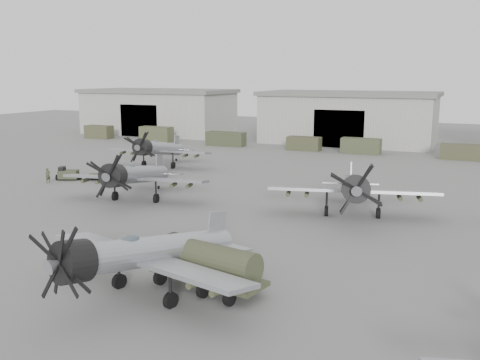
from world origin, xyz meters
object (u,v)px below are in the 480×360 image
(tug_trailer, at_px, (83,175))
(fuel_tanker, at_px, (206,262))
(aircraft_mid_1, at_px, (134,175))
(aircraft_mid_2, at_px, (353,187))
(ground_crew, at_px, (48,176))
(aircraft_far_0, at_px, (157,149))
(aircraft_near_1, at_px, (140,254))

(tug_trailer, bearing_deg, fuel_tanker, -63.78)
(aircraft_mid_1, height_order, tug_trailer, aircraft_mid_1)
(aircraft_mid_2, relative_size, tug_trailer, 1.86)
(aircraft_mid_2, xyz_separation_m, ground_crew, (-33.01, 0.73, -1.71))
(aircraft_far_0, distance_m, tug_trailer, 10.74)
(aircraft_mid_1, height_order, aircraft_mid_2, aircraft_mid_2)
(aircraft_near_1, relative_size, tug_trailer, 1.79)
(aircraft_far_0, height_order, tug_trailer, aircraft_far_0)
(aircraft_mid_2, height_order, fuel_tanker, aircraft_mid_2)
(aircraft_mid_1, xyz_separation_m, tug_trailer, (-11.24, 6.30, -1.89))
(ground_crew, bearing_deg, aircraft_far_0, -5.82)
(fuel_tanker, bearing_deg, ground_crew, 158.23)
(ground_crew, bearing_deg, fuel_tanker, -105.51)
(ground_crew, bearing_deg, tug_trailer, -21.99)
(aircraft_near_1, relative_size, aircraft_mid_1, 0.98)
(aircraft_mid_1, distance_m, tug_trailer, 13.03)
(aircraft_far_0, relative_size, fuel_tanker, 1.92)
(aircraft_mid_1, distance_m, aircraft_far_0, 18.26)
(aircraft_near_1, height_order, fuel_tanker, aircraft_near_1)
(aircraft_mid_2, height_order, tug_trailer, aircraft_mid_2)
(tug_trailer, height_order, ground_crew, ground_crew)
(aircraft_mid_1, relative_size, tug_trailer, 1.83)
(fuel_tanker, height_order, ground_crew, fuel_tanker)
(aircraft_mid_1, bearing_deg, fuel_tanker, -55.37)
(aircraft_far_0, height_order, ground_crew, aircraft_far_0)
(ground_crew, bearing_deg, aircraft_mid_2, -73.97)
(aircraft_far_0, xyz_separation_m, fuel_tanker, (23.50, -31.67, -0.94))
(fuel_tanker, bearing_deg, aircraft_far_0, 137.60)
(aircraft_near_1, height_order, aircraft_far_0, aircraft_far_0)
(aircraft_mid_1, height_order, aircraft_far_0, aircraft_mid_1)
(aircraft_mid_2, xyz_separation_m, aircraft_far_0, (-27.48, 13.69, -0.09))
(aircraft_far_0, relative_size, tug_trailer, 1.80)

